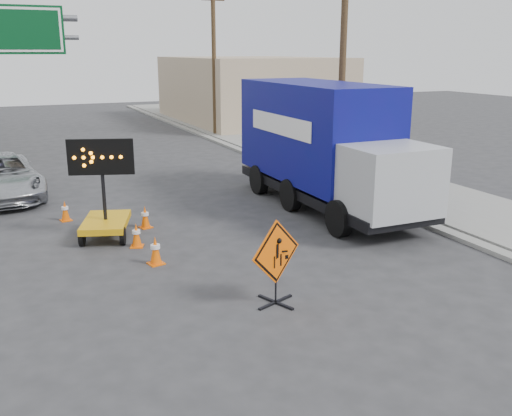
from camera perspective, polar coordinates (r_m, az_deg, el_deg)
ground at (r=11.04m, az=0.61°, el=-11.77°), size 100.00×100.00×0.00m
curb_right at (r=26.92m, az=1.04°, el=4.77°), size 0.40×60.00×0.12m
sidewalk_right at (r=27.96m, az=5.32°, el=5.14°), size 4.00×60.00×0.15m
building_right_far at (r=42.59m, az=-0.57°, el=11.75°), size 10.00×14.00×4.60m
utility_pole_near at (r=22.46m, az=8.66°, el=14.35°), size 1.80×0.26×9.00m
utility_pole_far at (r=35.07m, az=-4.22°, el=14.82°), size 1.80×0.26×9.00m
construction_sign at (r=11.60m, az=2.01°, el=-5.23°), size 1.28×0.92×1.81m
arrow_board at (r=16.36m, az=-14.83°, el=-0.76°), size 1.73×2.22×2.78m
pickup_truck at (r=22.06m, az=-24.27°, el=2.87°), size 3.04×5.69×1.52m
box_truck at (r=18.84m, az=6.87°, el=5.52°), size 2.79×8.54×4.05m
cone_a at (r=14.13m, az=-10.02°, el=-4.18°), size 0.43×0.43×0.71m
cone_b at (r=15.46m, az=-11.87°, el=-2.66°), size 0.43×0.43×0.66m
cone_c at (r=17.07m, az=-11.03°, el=-0.88°), size 0.41×0.41×0.66m
cone_d at (r=18.42m, az=-18.55°, el=-0.26°), size 0.37×0.37×0.63m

